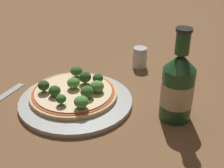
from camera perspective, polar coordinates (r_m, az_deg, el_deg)
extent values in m
plane|color=brown|center=(0.76, -6.29, -3.90)|extent=(3.00, 3.00, 0.00)
cylinder|color=#B2B7B2|center=(0.76, -6.63, -3.14)|extent=(0.27, 0.27, 0.01)
cylinder|color=tan|center=(0.77, -7.04, -1.80)|extent=(0.21, 0.21, 0.01)
cylinder|color=#B74728|center=(0.77, -7.06, -1.44)|extent=(0.20, 0.20, 0.00)
cylinder|color=beige|center=(0.77, -7.07, -1.36)|extent=(0.19, 0.19, 0.00)
cylinder|color=#6B8E51|center=(0.73, -4.65, -2.35)|extent=(0.01, 0.01, 0.01)
ellipsoid|color=#386628|center=(0.72, -4.69, -1.57)|extent=(0.03, 0.03, 0.03)
cylinder|color=#6B8E51|center=(0.79, -4.92, 0.43)|extent=(0.01, 0.01, 0.01)
ellipsoid|color=#2D5123|center=(0.78, -4.96, 1.28)|extent=(0.03, 0.03, 0.03)
cylinder|color=#6B8E51|center=(0.70, -5.61, -4.04)|extent=(0.01, 0.01, 0.01)
ellipsoid|color=#568E3D|center=(0.69, -5.65, -3.23)|extent=(0.03, 0.03, 0.03)
cylinder|color=#6B8E51|center=(0.79, -2.58, 0.35)|extent=(0.01, 0.01, 0.01)
ellipsoid|color=#2D5123|center=(0.78, -2.60, 1.08)|extent=(0.03, 0.03, 0.02)
cylinder|color=#6B8E51|center=(0.77, -12.31, -1.04)|extent=(0.01, 0.01, 0.01)
ellipsoid|color=#2D5123|center=(0.76, -12.40, -0.25)|extent=(0.03, 0.03, 0.02)
cylinder|color=#6B8E51|center=(0.75, -2.75, -1.17)|extent=(0.01, 0.01, 0.01)
ellipsoid|color=#568E3D|center=(0.75, -2.77, -0.44)|extent=(0.03, 0.03, 0.03)
cylinder|color=#6B8E51|center=(0.77, -7.01, -0.50)|extent=(0.01, 0.01, 0.01)
ellipsoid|color=#568E3D|center=(0.77, -7.06, 0.23)|extent=(0.03, 0.03, 0.02)
cylinder|color=#6B8E51|center=(0.82, -6.50, 1.65)|extent=(0.01, 0.01, 0.01)
ellipsoid|color=#386628|center=(0.82, -6.54, 2.41)|extent=(0.03, 0.03, 0.02)
cylinder|color=#6B8E51|center=(0.71, -9.24, -3.40)|extent=(0.01, 0.01, 0.01)
ellipsoid|color=#386628|center=(0.71, -9.31, -2.70)|extent=(0.02, 0.02, 0.02)
cylinder|color=#6B8E51|center=(0.75, -10.40, -1.91)|extent=(0.01, 0.01, 0.01)
ellipsoid|color=#2D5123|center=(0.74, -10.47, -1.23)|extent=(0.03, 0.03, 0.02)
cylinder|color=#234C28|center=(0.69, 11.76, -1.77)|extent=(0.07, 0.07, 0.12)
cylinder|color=#C6B793|center=(0.69, 11.78, -1.60)|extent=(0.07, 0.07, 0.05)
cone|color=#234C28|center=(0.66, 12.44, 4.05)|extent=(0.07, 0.07, 0.03)
cylinder|color=#234C28|center=(0.64, 12.83, 7.39)|extent=(0.03, 0.03, 0.05)
cylinder|color=black|center=(0.63, 13.10, 9.67)|extent=(0.03, 0.03, 0.01)
cylinder|color=silver|center=(0.93, 5.09, 4.50)|extent=(0.04, 0.04, 0.05)
cylinder|color=silver|center=(0.91, 5.17, 6.23)|extent=(0.04, 0.04, 0.01)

